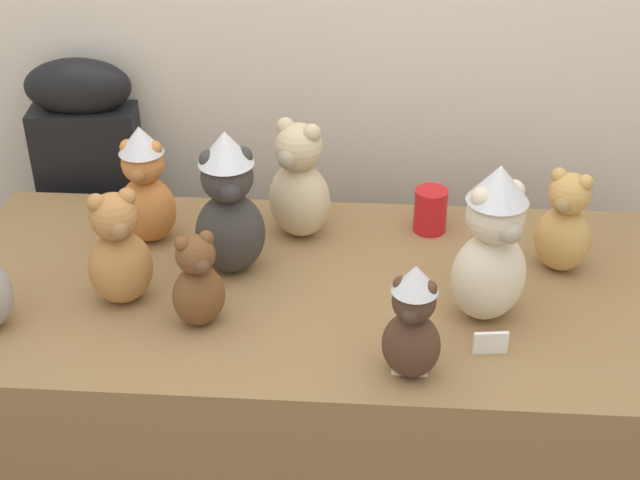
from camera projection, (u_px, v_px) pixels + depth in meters
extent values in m
cube|color=olive|center=(320.00, 413.00, 2.21)|extent=(1.67, 0.76, 0.76)
cube|color=black|center=(104.00, 258.00, 2.64)|extent=(0.29, 0.15, 0.94)
ellipsoid|color=black|center=(78.00, 87.00, 2.36)|extent=(0.29, 0.15, 0.15)
ellipsoid|color=#383533|center=(230.00, 233.00, 2.02)|extent=(0.19, 0.17, 0.19)
sphere|color=#383533|center=(227.00, 177.00, 1.94)|extent=(0.12, 0.12, 0.12)
sphere|color=#383533|center=(209.00, 159.00, 1.92)|extent=(0.04, 0.04, 0.04)
sphere|color=#383533|center=(243.00, 156.00, 1.93)|extent=(0.04, 0.04, 0.04)
sphere|color=#32302E|center=(230.00, 192.00, 1.91)|extent=(0.05, 0.05, 0.05)
cone|color=silver|center=(225.00, 147.00, 1.91)|extent=(0.12, 0.12, 0.08)
ellipsoid|color=tan|center=(562.00, 239.00, 2.03)|extent=(0.16, 0.16, 0.16)
sphere|color=tan|center=(570.00, 194.00, 1.97)|extent=(0.09, 0.09, 0.09)
sphere|color=tan|center=(559.00, 175.00, 1.97)|extent=(0.04, 0.04, 0.04)
sphere|color=tan|center=(585.00, 182.00, 1.94)|extent=(0.04, 0.04, 0.04)
sphere|color=olive|center=(563.00, 205.00, 1.95)|extent=(0.04, 0.04, 0.04)
ellipsoid|color=#CCB78E|center=(300.00, 200.00, 2.16)|extent=(0.19, 0.18, 0.19)
sphere|color=#CCB78E|center=(299.00, 147.00, 2.08)|extent=(0.11, 0.11, 0.11)
sphere|color=#CCB78E|center=(286.00, 126.00, 2.07)|extent=(0.04, 0.04, 0.04)
sphere|color=#CCB78E|center=(312.00, 133.00, 2.04)|extent=(0.04, 0.04, 0.04)
sphere|color=#9D8E71|center=(288.00, 159.00, 2.05)|extent=(0.05, 0.05, 0.05)
ellipsoid|color=beige|center=(488.00, 276.00, 1.87)|extent=(0.21, 0.20, 0.20)
sphere|color=beige|center=(496.00, 215.00, 1.79)|extent=(0.12, 0.12, 0.12)
sphere|color=beige|center=(482.00, 198.00, 1.76)|extent=(0.04, 0.04, 0.04)
sphere|color=beige|center=(514.00, 191.00, 1.78)|extent=(0.04, 0.04, 0.04)
sphere|color=#ABA08A|center=(510.00, 232.00, 1.76)|extent=(0.05, 0.05, 0.05)
cone|color=silver|center=(499.00, 183.00, 1.75)|extent=(0.12, 0.12, 0.08)
ellipsoid|color=#4C3323|center=(411.00, 345.00, 1.72)|extent=(0.13, 0.12, 0.14)
sphere|color=#4C3323|center=(414.00, 301.00, 1.67)|extent=(0.08, 0.08, 0.08)
sphere|color=#4C3323|center=(401.00, 284.00, 1.66)|extent=(0.03, 0.03, 0.03)
sphere|color=#4C3323|center=(429.00, 289.00, 1.65)|extent=(0.03, 0.03, 0.03)
sphere|color=#412E23|center=(410.00, 315.00, 1.64)|extent=(0.03, 0.03, 0.03)
cone|color=silver|center=(416.00, 278.00, 1.64)|extent=(0.09, 0.09, 0.05)
ellipsoid|color=#D17F3D|center=(148.00, 209.00, 2.14)|extent=(0.14, 0.12, 0.17)
sphere|color=#D17F3D|center=(143.00, 163.00, 2.07)|extent=(0.10, 0.10, 0.10)
sphere|color=#D17F3D|center=(128.00, 147.00, 2.06)|extent=(0.04, 0.04, 0.04)
sphere|color=#D17F3D|center=(154.00, 149.00, 2.05)|extent=(0.04, 0.04, 0.04)
sphere|color=#A06536|center=(138.00, 175.00, 2.04)|extent=(0.04, 0.04, 0.04)
cone|color=silver|center=(140.00, 140.00, 2.04)|extent=(0.10, 0.10, 0.06)
ellipsoid|color=#B27A42|center=(121.00, 267.00, 1.92)|extent=(0.17, 0.17, 0.17)
sphere|color=#B27A42|center=(114.00, 217.00, 1.86)|extent=(0.10, 0.10, 0.10)
sphere|color=#B27A42|center=(96.00, 203.00, 1.83)|extent=(0.04, 0.04, 0.04)
sphere|color=#B27A42|center=(127.00, 197.00, 1.85)|extent=(0.04, 0.04, 0.04)
sphere|color=olive|center=(119.00, 230.00, 1.83)|extent=(0.04, 0.04, 0.04)
ellipsoid|color=brown|center=(199.00, 295.00, 1.86)|extent=(0.14, 0.14, 0.14)
sphere|color=brown|center=(195.00, 254.00, 1.81)|extent=(0.08, 0.08, 0.08)
sphere|color=brown|center=(182.00, 244.00, 1.78)|extent=(0.03, 0.03, 0.03)
sphere|color=brown|center=(206.00, 238.00, 1.80)|extent=(0.03, 0.03, 0.03)
sphere|color=brown|center=(202.00, 266.00, 1.79)|extent=(0.03, 0.03, 0.03)
cylinder|color=red|center=(430.00, 210.00, 2.19)|extent=(0.08, 0.08, 0.11)
cube|color=white|center=(410.00, 365.00, 1.74)|extent=(0.07, 0.01, 0.05)
cube|color=white|center=(491.00, 343.00, 1.80)|extent=(0.07, 0.02, 0.05)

